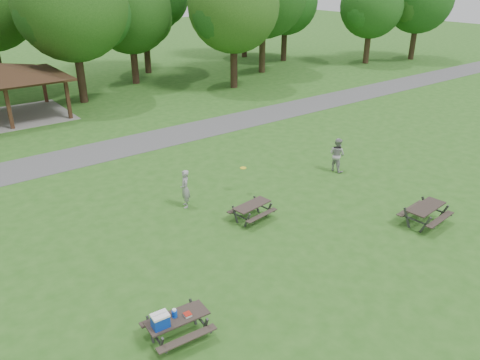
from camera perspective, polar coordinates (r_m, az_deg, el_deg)
name	(u,v)px	position (r m, az deg, el deg)	size (l,w,h in m)	color
ground	(286,258)	(16.74, 5.63, -9.45)	(160.00, 160.00, 0.00)	#295E1A
asphalt_path	(120,147)	(27.52, -14.42, 3.88)	(120.00, 3.20, 0.02)	#4D4D50
tree_row_e	(73,8)	(37.08, -19.74, 19.17)	(8.40, 8.00, 11.02)	black
tree_row_f	(131,14)	(42.60, -13.17, 19.13)	(7.35, 7.00, 9.55)	#331F16
tree_row_g	(234,9)	(40.02, -0.70, 20.12)	(7.77, 7.40, 10.25)	black
tree_row_i	(286,4)	(53.06, 5.62, 20.61)	(7.14, 6.80, 9.52)	black
tree_row_j	(372,8)	(53.07, 15.74, 19.50)	(6.72, 6.40, 8.96)	#322216
tree_flank_right	(419,1)	(57.05, 21.03, 19.73)	(7.56, 7.20, 9.97)	black
picnic_table_near	(172,321)	(13.19, -8.29, -16.67)	(1.80, 1.48, 1.19)	#2D2521
picnic_table_middle	(252,208)	(18.81, 1.47, -3.43)	(1.78, 1.51, 0.70)	#2F2622
picnic_table_far	(426,211)	(19.85, 21.71, -3.48)	(1.98, 1.65, 0.80)	#2B231F
frisbee_in_flight	(243,168)	(20.73, 0.39, 1.49)	(0.32, 0.32, 0.02)	yellow
frisbee_thrower	(185,189)	(19.81, -6.71, -1.07)	(0.61, 0.40, 1.67)	#949597
frisbee_catcher	(337,155)	(23.73, 11.75, 3.04)	(0.83, 0.65, 1.72)	#A0A0A2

